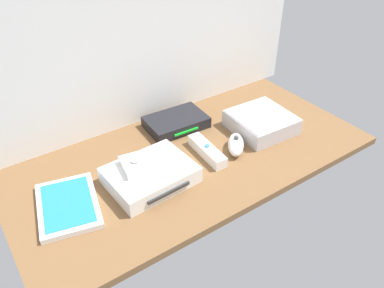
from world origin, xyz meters
TOP-DOWN VIEW (x-y plane):
  - ground_plane at (0.00, 0.00)cm, footprint 100.00×48.00cm
  - back_wall at (0.00, 24.60)cm, footprint 110.00×1.20cm
  - game_console at (-14.87, -3.01)cm, footprint 21.80×17.34cm
  - mini_computer at (24.78, -0.95)cm, footprint 17.84×17.84cm
  - game_case at (-35.49, -0.34)cm, footprint 17.63×21.64cm
  - network_router at (4.33, 14.86)cm, footprint 18.59×13.05cm
  - remote_wand at (3.55, -2.15)cm, footprint 4.57×15.00cm
  - remote_nunchuk at (11.55, -4.94)cm, footprint 9.72×10.53cm
  - remote_classic_pad at (-13.80, -1.60)cm, footprint 15.53×10.29cm

SIDE VIEW (x-z plane):
  - ground_plane at x=0.00cm, z-range -2.00..0.00cm
  - game_case at x=-35.49cm, z-range -0.02..1.54cm
  - remote_wand at x=3.55cm, z-range -0.19..3.21cm
  - network_router at x=4.33cm, z-range 0.00..3.40cm
  - remote_nunchuk at x=11.55cm, z-range -0.51..4.59cm
  - game_console at x=-14.87cm, z-range 0.00..4.40cm
  - mini_computer at x=24.78cm, z-range -0.01..5.29cm
  - remote_classic_pad at x=-13.80cm, z-range 4.21..6.61cm
  - back_wall at x=0.00cm, z-range 0.00..64.00cm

